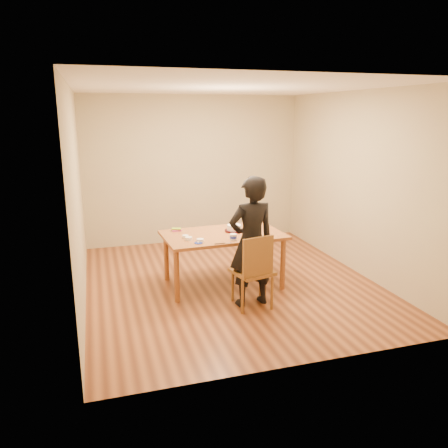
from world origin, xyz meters
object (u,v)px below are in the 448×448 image
object	(u,v)px
dining_table	(223,235)
person	(251,242)
cake_plate	(234,231)
dining_chair	(252,272)
cake	(234,228)

from	to	relation	value
dining_table	person	distance (m)	0.75
cake_plate	person	size ratio (longest dim) A/B	0.16
dining_chair	cake	world-z (taller)	cake
dining_table	person	bearing A→B (deg)	-81.57
dining_table	cake_plate	xyz separation A→B (m)	(0.19, 0.07, 0.03)
cake_plate	cake	distance (m)	0.04
dining_table	dining_chair	size ratio (longest dim) A/B	3.63
dining_table	cake_plate	distance (m)	0.20
dining_table	dining_chair	world-z (taller)	dining_table
dining_chair	cake	bearing A→B (deg)	74.39
cake_plate	dining_chair	bearing A→B (deg)	-92.48
dining_chair	cake_plate	bearing A→B (deg)	74.39
dining_table	person	xyz separation A→B (m)	(0.15, -0.73, 0.10)
dining_table	cake	distance (m)	0.21
dining_chair	cake_plate	distance (m)	0.90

